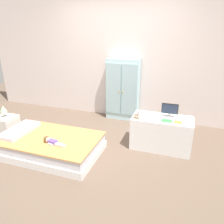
# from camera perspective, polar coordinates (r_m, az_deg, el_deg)

# --- Properties ---
(ground_plane) EXTENTS (10.00, 10.00, 0.02)m
(ground_plane) POSITION_cam_1_polar(r_m,az_deg,el_deg) (3.65, -5.73, -9.77)
(ground_plane) COLOR brown
(back_wall) EXTENTS (6.40, 0.05, 2.70)m
(back_wall) POSITION_cam_1_polar(r_m,az_deg,el_deg) (4.63, 1.94, 14.89)
(back_wall) COLOR silver
(back_wall) RESTS_ON ground_plane
(bed) EXTENTS (1.55, 0.95, 0.28)m
(bed) POSITION_cam_1_polar(r_m,az_deg,el_deg) (3.58, -16.03, -8.53)
(bed) COLOR white
(bed) RESTS_ON ground_plane
(pillow) EXTENTS (0.32, 0.68, 0.06)m
(pillow) POSITION_cam_1_polar(r_m,az_deg,el_deg) (3.84, -23.42, -4.49)
(pillow) COLOR silver
(pillow) RESTS_ON bed
(doll) EXTENTS (0.39, 0.15, 0.10)m
(doll) POSITION_cam_1_polar(r_m,az_deg,el_deg) (3.32, -16.12, -7.43)
(doll) COLOR #6B4CB2
(doll) RESTS_ON bed
(nightstand) EXTENTS (0.34, 0.34, 0.41)m
(nightstand) POSITION_cam_1_polar(r_m,az_deg,el_deg) (4.31, -26.28, -3.70)
(nightstand) COLOR silver
(nightstand) RESTS_ON ground_plane
(table_lamp) EXTENTS (0.12, 0.12, 0.21)m
(table_lamp) POSITION_cam_1_polar(r_m,az_deg,el_deg) (4.19, -27.06, 0.68)
(table_lamp) COLOR #B7B2AD
(table_lamp) RESTS_ON nightstand
(wardrobe) EXTENTS (0.69, 0.26, 1.31)m
(wardrobe) POSITION_cam_1_polar(r_m,az_deg,el_deg) (4.57, 2.86, 5.94)
(wardrobe) COLOR silver
(wardrobe) RESTS_ON ground_plane
(tv_stand) EXTENTS (0.96, 0.47, 0.54)m
(tv_stand) POSITION_cam_1_polar(r_m,az_deg,el_deg) (3.62, 13.02, -5.48)
(tv_stand) COLOR white
(tv_stand) RESTS_ON ground_plane
(tv_monitor) EXTENTS (0.26, 0.10, 0.22)m
(tv_monitor) POSITION_cam_1_polar(r_m,az_deg,el_deg) (3.53, 15.20, 0.68)
(tv_monitor) COLOR #99999E
(tv_monitor) RESTS_ON tv_stand
(rocking_horse_toy) EXTENTS (0.11, 0.04, 0.13)m
(rocking_horse_toy) POSITION_cam_1_polar(r_m,az_deg,el_deg) (3.40, 6.72, -0.78)
(rocking_horse_toy) COLOR #8E6642
(rocking_horse_toy) RESTS_ON tv_stand
(book_green) EXTENTS (0.16, 0.10, 0.01)m
(book_green) POSITION_cam_1_polar(r_m,az_deg,el_deg) (3.41, 14.39, -2.26)
(book_green) COLOR #429E51
(book_green) RESTS_ON tv_stand
(book_yellow) EXTENTS (0.11, 0.08, 0.01)m
(book_yellow) POSITION_cam_1_polar(r_m,az_deg,el_deg) (3.40, 17.21, -2.61)
(book_yellow) COLOR gold
(book_yellow) RESTS_ON tv_stand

